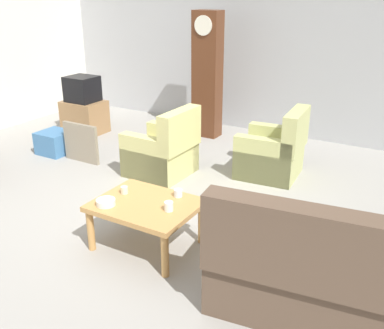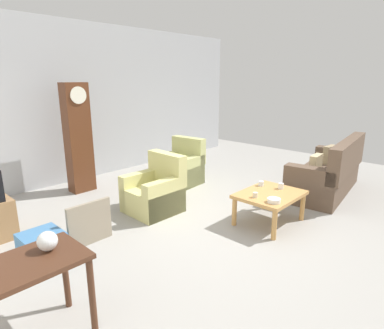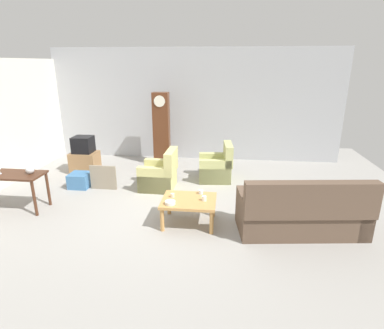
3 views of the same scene
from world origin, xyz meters
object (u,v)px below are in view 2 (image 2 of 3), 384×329
at_px(cup_white_porcelain, 281,186).
at_px(couch_floral, 328,174).
at_px(armchair_olive_near, 155,193).
at_px(coffee_table_wood, 270,197).
at_px(storage_box_blue, 42,246).
at_px(armchair_olive_far, 180,169).
at_px(framed_picture_leaning, 90,223).
at_px(cup_cream_tall, 255,195).
at_px(cup_blue_rimmed, 261,184).
at_px(grandfather_clock, 78,138).
at_px(glass_dome_cloche, 47,241).
at_px(bowl_white_stacked, 274,200).

bearing_deg(cup_white_porcelain, couch_floral, -3.21).
relative_size(armchair_olive_near, coffee_table_wood, 0.96).
bearing_deg(storage_box_blue, armchair_olive_near, 4.41).
relative_size(armchair_olive_far, framed_picture_leaning, 1.53).
relative_size(armchair_olive_far, coffee_table_wood, 0.96).
bearing_deg(cup_cream_tall, couch_floral, -4.55).
distance_m(storage_box_blue, cup_cream_tall, 2.81).
relative_size(armchair_olive_far, cup_blue_rimmed, 11.16).
relative_size(coffee_table_wood, cup_white_porcelain, 10.96).
bearing_deg(coffee_table_wood, grandfather_clock, 109.31).
height_order(storage_box_blue, glass_dome_cloche, glass_dome_cloche).
height_order(couch_floral, cup_cream_tall, couch_floral).
xyz_separation_m(storage_box_blue, glass_dome_cloche, (-0.38, -1.18, 0.65)).
height_order(framed_picture_leaning, cup_blue_rimmed, framed_picture_leaning).
xyz_separation_m(glass_dome_cloche, cup_cream_tall, (2.81, -0.19, -0.32)).
height_order(armchair_olive_near, armchair_olive_far, same).
bearing_deg(cup_blue_rimmed, cup_white_porcelain, -74.25).
xyz_separation_m(armchair_olive_near, storage_box_blue, (-1.87, -0.14, -0.14)).
distance_m(couch_floral, bowl_white_stacked, 2.24).
distance_m(armchair_olive_near, cup_white_porcelain, 1.97).
distance_m(couch_floral, glass_dome_cloche, 5.08).
xyz_separation_m(cup_blue_rimmed, cup_cream_tall, (-0.50, -0.21, -0.00)).
distance_m(armchair_olive_far, cup_white_porcelain, 2.32).
relative_size(armchair_olive_far, bowl_white_stacked, 5.11).
bearing_deg(bowl_white_stacked, grandfather_clock, 103.81).
distance_m(framed_picture_leaning, storage_box_blue, 0.61).
bearing_deg(bowl_white_stacked, glass_dome_cloche, 170.33).
bearing_deg(couch_floral, armchair_olive_far, 122.44).
bearing_deg(storage_box_blue, glass_dome_cloche, -107.70).
xyz_separation_m(storage_box_blue, cup_white_porcelain, (3.01, -1.46, 0.34)).
xyz_separation_m(couch_floral, grandfather_clock, (-3.11, 3.47, 0.66)).
height_order(armchair_olive_near, grandfather_clock, grandfather_clock).
bearing_deg(glass_dome_cloche, couch_floral, -4.20).
xyz_separation_m(cup_white_porcelain, cup_blue_rimmed, (-0.08, 0.29, -0.01)).
relative_size(coffee_table_wood, grandfather_clock, 0.47).
relative_size(cup_cream_tall, bowl_white_stacked, 0.40).
height_order(couch_floral, coffee_table_wood, couch_floral).
bearing_deg(bowl_white_stacked, armchair_olive_far, 74.19).
xyz_separation_m(coffee_table_wood, cup_blue_rimmed, (0.19, 0.27, 0.10)).
bearing_deg(couch_floral, framed_picture_leaning, 159.94).
relative_size(armchair_olive_near, grandfather_clock, 0.45).
height_order(framed_picture_leaning, cup_cream_tall, framed_picture_leaning).
bearing_deg(armchair_olive_near, coffee_table_wood, -61.25).
xyz_separation_m(storage_box_blue, bowl_white_stacked, (2.44, -1.66, 0.33)).
height_order(armchair_olive_near, storage_box_blue, armchair_olive_near).
bearing_deg(coffee_table_wood, cup_blue_rimmed, 54.93).
bearing_deg(couch_floral, cup_cream_tall, 175.45).
height_order(grandfather_clock, cup_blue_rimmed, grandfather_clock).
distance_m(couch_floral, storage_box_blue, 4.93).
xyz_separation_m(couch_floral, cup_blue_rimmed, (-1.75, 0.39, 0.15)).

